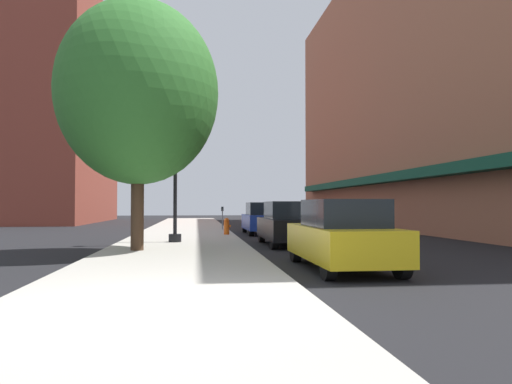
% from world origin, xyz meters
% --- Properties ---
extents(ground_plane, '(90.00, 90.00, 0.00)m').
position_xyz_m(ground_plane, '(4.00, 18.00, 0.00)').
color(ground_plane, black).
extents(sidewalk_slab, '(4.80, 50.00, 0.12)m').
position_xyz_m(sidewalk_slab, '(0.00, 19.00, 0.06)').
color(sidewalk_slab, '#A8A399').
rests_on(sidewalk_slab, ground).
extents(building_right_brick, '(6.80, 40.00, 19.07)m').
position_xyz_m(building_right_brick, '(14.99, 22.00, 9.51)').
color(building_right_brick, '#9E6047').
rests_on(building_right_brick, ground).
extents(building_far_background, '(6.80, 18.00, 20.24)m').
position_xyz_m(building_far_background, '(-11.01, 37.00, 10.10)').
color(building_far_background, brown).
rests_on(building_far_background, ground).
extents(lamppost, '(0.48, 0.48, 5.90)m').
position_xyz_m(lamppost, '(-0.25, 11.39, 3.20)').
color(lamppost, black).
rests_on(lamppost, sidewalk_slab).
extents(fire_hydrant, '(0.33, 0.26, 0.79)m').
position_xyz_m(fire_hydrant, '(2.00, 15.75, 0.52)').
color(fire_hydrant, '#E05614').
rests_on(fire_hydrant, sidewalk_slab).
extents(parking_meter_near, '(0.14, 0.09, 1.31)m').
position_xyz_m(parking_meter_near, '(2.05, 20.47, 0.95)').
color(parking_meter_near, slate).
rests_on(parking_meter_near, sidewalk_slab).
extents(tree_near, '(5.03, 5.03, 7.83)m').
position_xyz_m(tree_near, '(-1.27, 8.19, 5.05)').
color(tree_near, '#422D1E').
rests_on(tree_near, sidewalk_slab).
extents(car_yellow, '(1.80, 4.30, 1.66)m').
position_xyz_m(car_yellow, '(4.00, 3.96, 0.81)').
color(car_yellow, black).
rests_on(car_yellow, ground).
extents(car_black, '(1.80, 4.30, 1.66)m').
position_xyz_m(car_black, '(4.00, 10.69, 0.81)').
color(car_black, black).
rests_on(car_black, ground).
extents(car_blue, '(1.80, 4.30, 1.66)m').
position_xyz_m(car_blue, '(4.00, 17.66, 0.81)').
color(car_blue, black).
rests_on(car_blue, ground).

